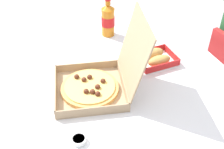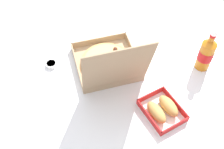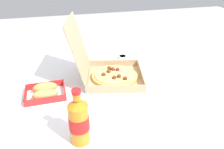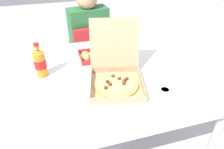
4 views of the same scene
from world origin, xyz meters
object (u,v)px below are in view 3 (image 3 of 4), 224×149
at_px(dipping_sauce_cup, 123,57).
at_px(cola_bottle, 79,121).
at_px(pizza_box_open, 108,71).
at_px(paper_menu, 151,140).
at_px(bread_side_box, 45,92).

bearing_deg(dipping_sauce_cup, cola_bottle, 150.75).
bearing_deg(dipping_sauce_cup, pizza_box_open, 146.49).
distance_m(cola_bottle, dipping_sauce_cup, 0.77).
bearing_deg(paper_menu, dipping_sauce_cup, -19.23).
xyz_separation_m(cola_bottle, dipping_sauce_cup, (0.67, -0.37, -0.08)).
relative_size(pizza_box_open, bread_side_box, 2.30).
height_order(bread_side_box, cola_bottle, cola_bottle).
height_order(bread_side_box, dipping_sauce_cup, bread_side_box).
relative_size(paper_menu, dipping_sauce_cup, 3.75).
height_order(cola_bottle, paper_menu, cola_bottle).
distance_m(pizza_box_open, paper_menu, 0.50).
bearing_deg(cola_bottle, paper_menu, -104.83).
height_order(cola_bottle, dipping_sauce_cup, cola_bottle).
relative_size(cola_bottle, dipping_sauce_cup, 4.00).
xyz_separation_m(pizza_box_open, cola_bottle, (-0.42, 0.21, 0.05)).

